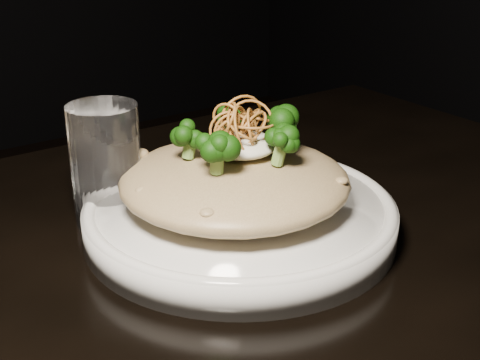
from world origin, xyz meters
name	(u,v)px	position (x,y,z in m)	size (l,w,h in m)	color
plate	(240,218)	(0.08, 0.07, 0.77)	(0.30, 0.30, 0.03)	silver
risotto	(235,180)	(0.07, 0.07, 0.80)	(0.22, 0.22, 0.05)	brown
broccoli	(236,130)	(0.07, 0.07, 0.86)	(0.15, 0.15, 0.05)	black
cheese	(241,145)	(0.08, 0.07, 0.84)	(0.07, 0.07, 0.02)	white
shallots	(238,119)	(0.08, 0.07, 0.86)	(0.05, 0.05, 0.03)	brown
drinking_glass	(106,165)	(-0.01, 0.17, 0.81)	(0.07, 0.07, 0.12)	silver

